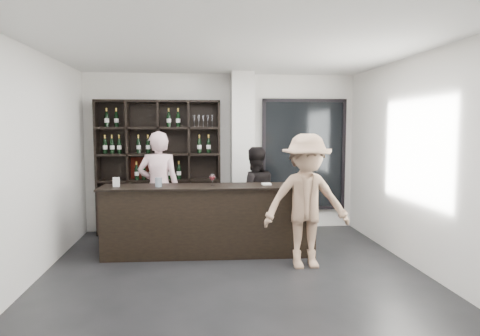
{
  "coord_description": "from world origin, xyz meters",
  "views": [
    {
      "loc": [
        -0.48,
        -5.22,
        1.92
      ],
      "look_at": [
        0.17,
        1.1,
        1.31
      ],
      "focal_mm": 32.0,
      "sensor_mm": 36.0,
      "label": 1
    }
  ],
  "objects": [
    {
      "name": "spit_cup",
      "position": [
        -1.03,
        1.06,
        1.12
      ],
      "size": [
        0.12,
        0.12,
        0.13
      ],
      "primitive_type": "cylinder",
      "rotation": [
        0.0,
        0.0,
        -0.21
      ],
      "color": "silver",
      "rests_on": "tasting_counter"
    },
    {
      "name": "structural_column",
      "position": [
        0.35,
        2.47,
        1.45
      ],
      "size": [
        0.4,
        0.4,
        2.9
      ],
      "primitive_type": "cube",
      "color": "silver",
      "rests_on": "floor"
    },
    {
      "name": "taster_pink",
      "position": [
        -1.1,
        1.85,
        0.93
      ],
      "size": [
        0.69,
        0.46,
        1.86
      ],
      "primitive_type": "imported",
      "rotation": [
        0.0,
        0.0,
        3.11
      ],
      "color": "beige",
      "rests_on": "floor"
    },
    {
      "name": "tasting_counter",
      "position": [
        -0.29,
        1.1,
        0.53
      ],
      "size": [
        3.2,
        0.67,
        1.05
      ],
      "rotation": [
        0.0,
        0.0,
        -0.03
      ],
      "color": "black",
      "rests_on": "floor"
    },
    {
      "name": "napkin_stack",
      "position": [
        0.57,
        1.11,
        1.06
      ],
      "size": [
        0.14,
        0.14,
        0.02
      ],
      "primitive_type": "cube",
      "rotation": [
        0.0,
        0.0,
        0.07
      ],
      "color": "white",
      "rests_on": "tasting_counter"
    },
    {
      "name": "card_stand",
      "position": [
        -1.65,
        1.12,
        1.12
      ],
      "size": [
        0.09,
        0.05,
        0.14
      ],
      "primitive_type": "cube",
      "rotation": [
        0.0,
        0.0,
        -0.01
      ],
      "color": "white",
      "rests_on": "tasting_counter"
    },
    {
      "name": "wine_shelf",
      "position": [
        -1.15,
        2.57,
        1.2
      ],
      "size": [
        2.2,
        0.35,
        2.4
      ],
      "primitive_type": null,
      "color": "black",
      "rests_on": "floor"
    },
    {
      "name": "floor",
      "position": [
        0.0,
        0.0,
        -0.01
      ],
      "size": [
        5.0,
        5.5,
        0.01
      ],
      "primitive_type": "cube",
      "color": "black",
      "rests_on": "ground"
    },
    {
      "name": "wine_glass",
      "position": [
        -0.25,
        1.07,
        1.16
      ],
      "size": [
        0.09,
        0.09,
        0.2
      ],
      "primitive_type": null,
      "rotation": [
        0.0,
        0.0,
        -0.07
      ],
      "color": "white",
      "rests_on": "tasting_counter"
    },
    {
      "name": "glass_panel",
      "position": [
        1.55,
        2.69,
        1.4
      ],
      "size": [
        1.6,
        0.08,
        2.1
      ],
      "color": "black",
      "rests_on": "floor"
    },
    {
      "name": "taster_black",
      "position": [
        0.49,
        1.85,
        0.8
      ],
      "size": [
        0.82,
        0.66,
        1.59
      ],
      "primitive_type": "imported",
      "rotation": [
        0.0,
        0.0,
        3.22
      ],
      "color": "black",
      "rests_on": "floor"
    },
    {
      "name": "customer",
      "position": [
        1.01,
        0.4,
        0.92
      ],
      "size": [
        1.2,
        0.7,
        1.83
      ],
      "primitive_type": "imported",
      "rotation": [
        0.0,
        0.0,
        0.02
      ],
      "color": "#A07D62",
      "rests_on": "floor"
    }
  ]
}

